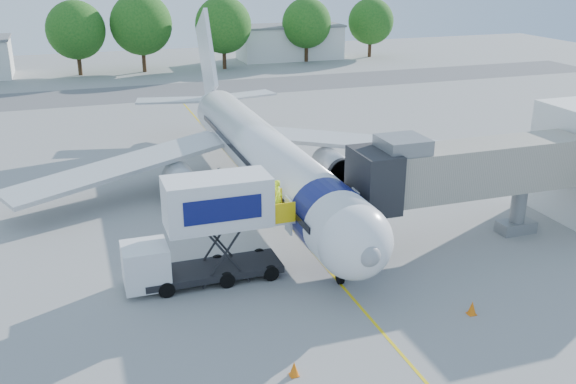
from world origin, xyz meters
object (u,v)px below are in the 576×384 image
object	(u,v)px
catering_hiloader	(205,231)
ground_tug	(452,366)
aircraft	(262,154)
jet_bridge	(457,171)

from	to	relation	value
catering_hiloader	ground_tug	size ratio (longest dim) A/B	2.63
catering_hiloader	aircraft	bearing A→B (deg)	60.63
aircraft	jet_bridge	distance (m)	13.77
aircraft	ground_tug	bearing A→B (deg)	-87.48
aircraft	ground_tug	world-z (taller)	aircraft
jet_bridge	ground_tug	size ratio (longest dim) A/B	4.30
aircraft	catering_hiloader	world-z (taller)	aircraft
aircraft	catering_hiloader	size ratio (longest dim) A/B	4.44
jet_bridge	catering_hiloader	xyz separation A→B (m)	(-14.25, -0.00, -1.58)
catering_hiloader	ground_tug	bearing A→B (deg)	-57.03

